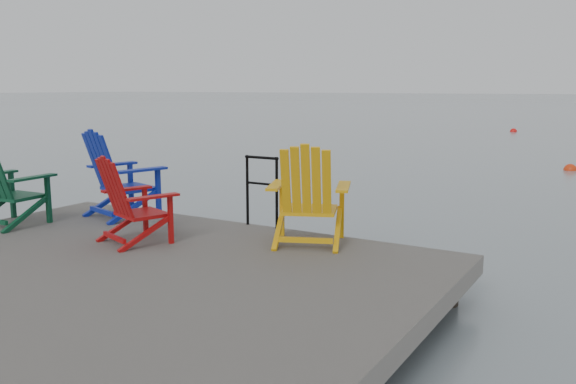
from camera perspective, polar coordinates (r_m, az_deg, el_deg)
The scene contains 9 objects.
ground at distance 6.27m, azimuth -16.91°, elevation -11.69°, with size 400.00×400.00×0.00m, color slate.
dock at distance 6.15m, azimuth -17.08°, elevation -8.67°, with size 6.00×5.00×1.40m.
handrail at distance 7.66m, azimuth -2.47°, elevation 0.72°, with size 0.48×0.04×0.90m.
chair_green at distance 8.51m, azimuth -24.96°, elevation 0.78°, with size 0.90×0.84×1.09m.
chair_blue at distance 8.53m, azimuth -15.60°, elevation 1.62°, with size 1.09×1.03×1.17m.
chair_red at distance 7.08m, azimuth -14.48°, elevation -0.73°, with size 0.94×0.89×0.98m.
chair_yellow at distance 6.77m, azimuth 1.91°, elevation -0.26°, with size 1.09×1.04×1.13m.
buoy_a at distance 18.35m, azimuth 24.89°, elevation 1.86°, with size 0.35×0.35×0.35m, color red.
buoy_b at distance 33.03m, azimuth 20.34°, elevation 5.31°, with size 0.35×0.35×0.35m, color red.
Camera 1 is at (4.36, -3.90, 2.25)m, focal length 38.00 mm.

